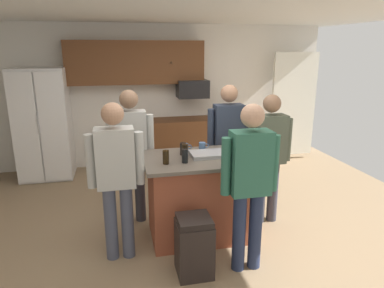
{
  "coord_description": "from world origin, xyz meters",
  "views": [
    {
      "loc": [
        -0.77,
        -3.7,
        2.16
      ],
      "look_at": [
        0.09,
        0.2,
        1.05
      ],
      "focal_mm": 32.22,
      "sensor_mm": 36.0,
      "label": 1
    }
  ],
  "objects_px": {
    "person_elder_center": "(250,178)",
    "mug_ceramic_white": "(185,147)",
    "glass_short_whisky": "(166,157)",
    "tumbler_amber": "(185,156)",
    "refrigerator": "(44,124)",
    "serving_tray": "(210,154)",
    "kitchen_island": "(197,197)",
    "glass_pilsner": "(183,149)",
    "person_guest_by_door": "(116,172)",
    "glass_dark_ale": "(240,155)",
    "microwave_over_range": "(192,89)",
    "trash_bin": "(194,246)",
    "mug_blue_stoneware": "(202,146)",
    "person_guest_left": "(269,151)",
    "person_guest_right": "(228,139)",
    "glass_stout_tall": "(185,152)",
    "person_host_foreground": "(131,148)"
  },
  "relations": [
    {
      "from": "glass_pilsner",
      "to": "mug_blue_stoneware",
      "type": "xyz_separation_m",
      "value": [
        0.26,
        0.13,
        -0.02
      ]
    },
    {
      "from": "person_elder_center",
      "to": "mug_ceramic_white",
      "type": "relative_size",
      "value": 12.82
    },
    {
      "from": "mug_blue_stoneware",
      "to": "glass_stout_tall",
      "type": "bearing_deg",
      "value": -133.09
    },
    {
      "from": "person_guest_left",
      "to": "trash_bin",
      "type": "height_order",
      "value": "person_guest_left"
    },
    {
      "from": "person_guest_by_door",
      "to": "glass_dark_ale",
      "type": "height_order",
      "value": "person_guest_by_door"
    },
    {
      "from": "glass_dark_ale",
      "to": "serving_tray",
      "type": "xyz_separation_m",
      "value": [
        -0.29,
        0.23,
        -0.04
      ]
    },
    {
      "from": "person_guest_left",
      "to": "glass_stout_tall",
      "type": "relative_size",
      "value": 9.65
    },
    {
      "from": "refrigerator",
      "to": "person_host_foreground",
      "type": "xyz_separation_m",
      "value": [
        1.37,
        -1.96,
        0.05
      ]
    },
    {
      "from": "tumbler_amber",
      "to": "glass_short_whisky",
      "type": "bearing_deg",
      "value": 178.54
    },
    {
      "from": "person_elder_center",
      "to": "glass_dark_ale",
      "type": "xyz_separation_m",
      "value": [
        0.1,
        0.53,
        0.07
      ]
    },
    {
      "from": "refrigerator",
      "to": "person_guest_left",
      "type": "distance_m",
      "value": 3.82
    },
    {
      "from": "glass_stout_tall",
      "to": "kitchen_island",
      "type": "bearing_deg",
      "value": 11.66
    },
    {
      "from": "person_guest_right",
      "to": "kitchen_island",
      "type": "bearing_deg",
      "value": -0.0
    },
    {
      "from": "glass_stout_tall",
      "to": "person_guest_by_door",
      "type": "bearing_deg",
      "value": -162.63
    },
    {
      "from": "kitchen_island",
      "to": "person_guest_left",
      "type": "height_order",
      "value": "person_guest_left"
    },
    {
      "from": "person_guest_by_door",
      "to": "glass_dark_ale",
      "type": "distance_m",
      "value": 1.34
    },
    {
      "from": "person_elder_center",
      "to": "mug_ceramic_white",
      "type": "distance_m",
      "value": 1.09
    },
    {
      "from": "glass_short_whisky",
      "to": "glass_dark_ale",
      "type": "distance_m",
      "value": 0.82
    },
    {
      "from": "glass_dark_ale",
      "to": "glass_stout_tall",
      "type": "bearing_deg",
      "value": 163.47
    },
    {
      "from": "mug_blue_stoneware",
      "to": "mug_ceramic_white",
      "type": "bearing_deg",
      "value": 176.84
    },
    {
      "from": "person_guest_right",
      "to": "glass_pilsner",
      "type": "height_order",
      "value": "person_guest_right"
    },
    {
      "from": "person_guest_left",
      "to": "person_guest_by_door",
      "type": "distance_m",
      "value": 1.9
    },
    {
      "from": "glass_short_whisky",
      "to": "tumbler_amber",
      "type": "bearing_deg",
      "value": -1.46
    },
    {
      "from": "person_guest_right",
      "to": "glass_stout_tall",
      "type": "bearing_deg",
      "value": -5.43
    },
    {
      "from": "refrigerator",
      "to": "glass_short_whisky",
      "type": "distance_m",
      "value": 3.14
    },
    {
      "from": "mug_blue_stoneware",
      "to": "serving_tray",
      "type": "distance_m",
      "value": 0.24
    },
    {
      "from": "refrigerator",
      "to": "trash_bin",
      "type": "distance_m",
      "value": 3.76
    },
    {
      "from": "person_guest_right",
      "to": "glass_dark_ale",
      "type": "xyz_separation_m",
      "value": [
        -0.13,
        -0.84,
        0.05
      ]
    },
    {
      "from": "trash_bin",
      "to": "mug_ceramic_white",
      "type": "bearing_deg",
      "value": 83.74
    },
    {
      "from": "tumbler_amber",
      "to": "serving_tray",
      "type": "xyz_separation_m",
      "value": [
        0.32,
        0.18,
        -0.05
      ]
    },
    {
      "from": "refrigerator",
      "to": "glass_stout_tall",
      "type": "distance_m",
      "value": 3.17
    },
    {
      "from": "refrigerator",
      "to": "glass_dark_ale",
      "type": "relative_size",
      "value": 14.53
    },
    {
      "from": "refrigerator",
      "to": "serving_tray",
      "type": "bearing_deg",
      "value": -47.69
    },
    {
      "from": "glass_pilsner",
      "to": "mug_blue_stoneware",
      "type": "relative_size",
      "value": 1.18
    },
    {
      "from": "mug_ceramic_white",
      "to": "glass_short_whisky",
      "type": "bearing_deg",
      "value": -124.64
    },
    {
      "from": "kitchen_island",
      "to": "glass_stout_tall",
      "type": "xyz_separation_m",
      "value": [
        -0.15,
        -0.03,
        0.57
      ]
    },
    {
      "from": "glass_pilsner",
      "to": "mug_ceramic_white",
      "type": "xyz_separation_m",
      "value": [
        0.05,
        0.14,
        -0.03
      ]
    },
    {
      "from": "trash_bin",
      "to": "glass_stout_tall",
      "type": "bearing_deg",
      "value": 85.92
    },
    {
      "from": "person_guest_right",
      "to": "glass_stout_tall",
      "type": "relative_size",
      "value": 10.1
    },
    {
      "from": "mug_ceramic_white",
      "to": "trash_bin",
      "type": "height_order",
      "value": "mug_ceramic_white"
    },
    {
      "from": "microwave_over_range",
      "to": "person_guest_by_door",
      "type": "xyz_separation_m",
      "value": [
        -1.42,
        -2.86,
        -0.49
      ]
    },
    {
      "from": "mug_blue_stoneware",
      "to": "glass_dark_ale",
      "type": "bearing_deg",
      "value": -55.99
    },
    {
      "from": "person_elder_center",
      "to": "trash_bin",
      "type": "xyz_separation_m",
      "value": [
        -0.53,
        0.02,
        -0.67
      ]
    },
    {
      "from": "mug_ceramic_white",
      "to": "serving_tray",
      "type": "height_order",
      "value": "mug_ceramic_white"
    },
    {
      "from": "kitchen_island",
      "to": "glass_short_whisky",
      "type": "xyz_separation_m",
      "value": [
        -0.38,
        -0.15,
        0.56
      ]
    },
    {
      "from": "microwave_over_range",
      "to": "kitchen_island",
      "type": "height_order",
      "value": "microwave_over_range"
    },
    {
      "from": "kitchen_island",
      "to": "glass_short_whisky",
      "type": "relative_size",
      "value": 8.29
    },
    {
      "from": "person_elder_center",
      "to": "glass_dark_ale",
      "type": "bearing_deg",
      "value": -34.95
    },
    {
      "from": "kitchen_island",
      "to": "glass_pilsner",
      "type": "height_order",
      "value": "glass_pilsner"
    },
    {
      "from": "glass_short_whisky",
      "to": "glass_pilsner",
      "type": "xyz_separation_m",
      "value": [
        0.24,
        0.28,
        -0.0
      ]
    }
  ]
}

